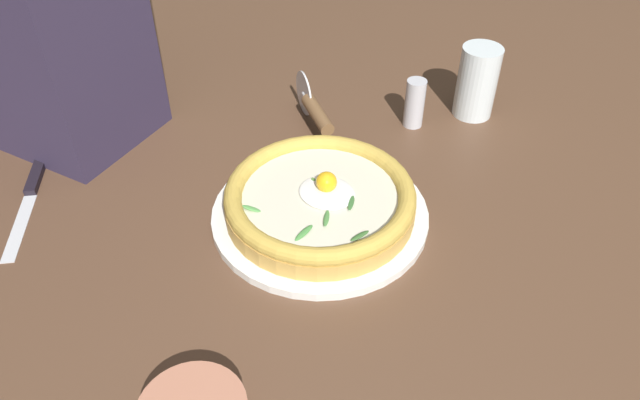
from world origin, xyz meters
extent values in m
cube|color=brown|center=(0.00, 0.00, -0.01)|extent=(2.40, 2.40, 0.03)
cylinder|color=white|center=(0.03, 0.04, 0.01)|extent=(0.29, 0.29, 0.01)
cylinder|color=gold|center=(0.03, 0.04, 0.02)|extent=(0.25, 0.25, 0.02)
torus|color=gold|center=(0.03, 0.04, 0.04)|extent=(0.25, 0.25, 0.02)
cylinder|color=beige|center=(0.03, 0.04, 0.04)|extent=(0.21, 0.21, 0.00)
ellipsoid|color=white|center=(0.03, 0.03, 0.04)|extent=(0.08, 0.07, 0.01)
sphere|color=yellow|center=(0.03, 0.03, 0.06)|extent=(0.03, 0.03, 0.03)
ellipsoid|color=#579F4D|center=(0.09, 0.11, 0.04)|extent=(0.03, 0.02, 0.01)
ellipsoid|color=#35612C|center=(-0.05, 0.07, 0.04)|extent=(0.02, 0.03, 0.00)
ellipsoid|color=#58883D|center=(0.05, 0.03, 0.04)|extent=(0.02, 0.02, 0.01)
ellipsoid|color=#42813B|center=(0.01, 0.11, 0.04)|extent=(0.01, 0.03, 0.01)
ellipsoid|color=#519247|center=(0.00, 0.07, 0.04)|extent=(0.02, 0.03, 0.01)
ellipsoid|color=#376631|center=(-0.01, 0.03, 0.04)|extent=(0.02, 0.03, 0.01)
cylinder|color=silver|center=(0.21, -0.16, 0.04)|extent=(0.06, 0.04, 0.07)
cylinder|color=silver|center=(0.20, -0.16, 0.04)|extent=(0.02, 0.02, 0.01)
cylinder|color=brown|center=(0.15, -0.12, 0.04)|extent=(0.09, 0.07, 0.02)
cube|color=silver|center=(0.35, 0.29, 0.00)|extent=(0.10, 0.11, 0.00)
cube|color=black|center=(0.43, 0.21, 0.01)|extent=(0.07, 0.07, 0.01)
cylinder|color=silver|center=(-0.02, -0.32, 0.06)|extent=(0.06, 0.06, 0.12)
cylinder|color=#E6D47F|center=(-0.02, -0.32, 0.03)|extent=(0.06, 0.06, 0.06)
cylinder|color=silver|center=(0.04, -0.24, 0.04)|extent=(0.03, 0.03, 0.08)
camera|label=1|loc=(-0.32, 0.53, 0.56)|focal=34.03mm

